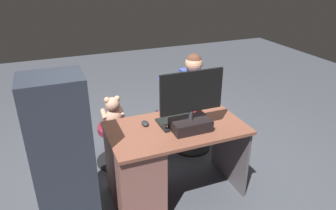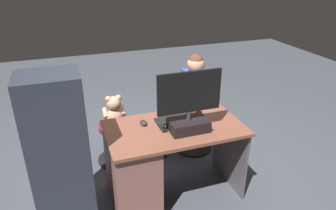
# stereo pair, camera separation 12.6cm
# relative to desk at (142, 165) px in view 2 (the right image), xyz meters

# --- Properties ---
(ground_plane) EXTENTS (10.00, 10.00, 0.00)m
(ground_plane) POSITION_rel_desk_xyz_m (-0.31, -0.33, -0.40)
(ground_plane) COLOR #41444C
(desk) EXTENTS (1.22, 0.69, 0.73)m
(desk) POSITION_rel_desk_xyz_m (0.00, 0.00, 0.00)
(desk) COLOR brown
(desk) RESTS_ON ground_plane
(monitor) EXTENTS (0.56, 0.22, 0.54)m
(monitor) POSITION_rel_desk_xyz_m (-0.40, 0.10, 0.52)
(monitor) COLOR black
(monitor) RESTS_ON desk
(keyboard) EXTENTS (0.42, 0.14, 0.02)m
(keyboard) POSITION_rel_desk_xyz_m (-0.38, -0.11, 0.35)
(keyboard) COLOR black
(keyboard) RESTS_ON desk
(computer_mouse) EXTENTS (0.06, 0.10, 0.04)m
(computer_mouse) POSITION_rel_desk_xyz_m (-0.06, -0.13, 0.36)
(computer_mouse) COLOR #232428
(computer_mouse) RESTS_ON desk
(cup) EXTENTS (0.07, 0.07, 0.10)m
(cup) POSITION_rel_desk_xyz_m (-0.59, -0.16, 0.39)
(cup) COLOR red
(cup) RESTS_ON desk
(tv_remote) EXTENTS (0.05, 0.15, 0.02)m
(tv_remote) POSITION_rel_desk_xyz_m (-0.19, -0.00, 0.35)
(tv_remote) COLOR black
(tv_remote) RESTS_ON desk
(office_chair_teddy) EXTENTS (0.45, 0.45, 0.46)m
(office_chair_teddy) POSITION_rel_desk_xyz_m (0.10, -0.73, -0.14)
(office_chair_teddy) COLOR black
(office_chair_teddy) RESTS_ON ground_plane
(teddy_bear) EXTENTS (0.24, 0.24, 0.34)m
(teddy_bear) POSITION_rel_desk_xyz_m (0.10, -0.75, 0.22)
(teddy_bear) COLOR tan
(teddy_bear) RESTS_ON office_chair_teddy
(visitor_chair) EXTENTS (0.45, 0.45, 0.46)m
(visitor_chair) POSITION_rel_desk_xyz_m (-0.80, -0.68, -0.14)
(visitor_chair) COLOR black
(visitor_chair) RESTS_ON ground_plane
(person) EXTENTS (0.56, 0.49, 1.17)m
(person) POSITION_rel_desk_xyz_m (-0.71, -0.69, 0.29)
(person) COLOR #374891
(person) RESTS_ON ground_plane
(equipment_rack) EXTENTS (0.44, 0.36, 1.37)m
(equipment_rack) POSITION_rel_desk_xyz_m (0.67, 0.10, 0.29)
(equipment_rack) COLOR #262B36
(equipment_rack) RESTS_ON ground_plane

